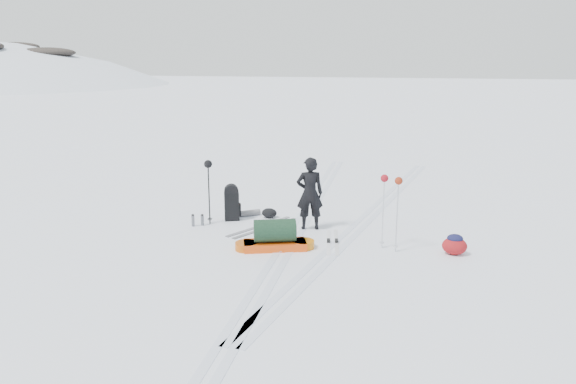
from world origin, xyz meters
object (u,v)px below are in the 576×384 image
at_px(skier, 310,194).
at_px(pulk_sled, 275,238).
at_px(expedition_rucksack, 234,203).
at_px(ski_poles_black, 208,172).

distance_m(skier, pulk_sled, 1.66).
xyz_separation_m(skier, expedition_rucksack, (-1.90, 0.27, -0.42)).
bearing_deg(pulk_sled, ski_poles_black, 125.08).
bearing_deg(expedition_rucksack, pulk_sled, -72.96).
bearing_deg(expedition_rucksack, ski_poles_black, -156.51).
relative_size(pulk_sled, ski_poles_black, 1.11).
height_order(skier, expedition_rucksack, skier).
bearing_deg(pulk_sled, skier, 55.19).
relative_size(skier, expedition_rucksack, 1.89).
xyz_separation_m(pulk_sled, expedition_rucksack, (-1.53, 1.78, 0.16)).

